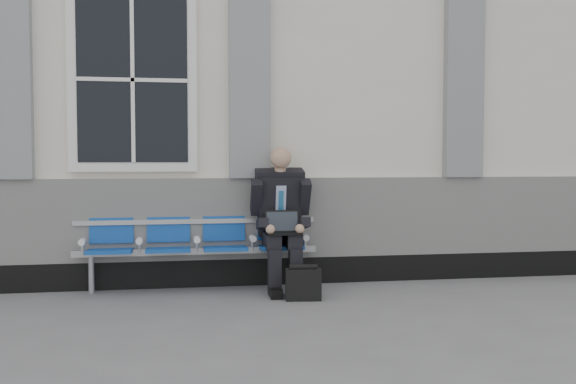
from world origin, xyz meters
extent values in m
plane|color=slate|center=(0.00, 0.00, 0.00)|extent=(70.00, 70.00, 0.00)
cube|color=silver|center=(0.00, 3.50, 2.10)|extent=(14.00, 4.00, 4.20)
cube|color=black|center=(0.00, 1.47, 0.15)|extent=(14.00, 0.10, 0.30)
cube|color=silver|center=(0.00, 1.46, 0.75)|extent=(14.00, 0.08, 0.90)
cube|color=gray|center=(-0.90, 1.44, 2.40)|extent=(0.45, 0.14, 2.40)
cube|color=gray|center=(1.60, 1.44, 2.40)|extent=(0.45, 0.14, 2.40)
cube|color=gray|center=(4.10, 1.44, 2.40)|extent=(0.45, 0.14, 2.40)
cube|color=white|center=(0.35, 1.46, 2.25)|extent=(1.35, 0.10, 1.95)
cube|color=black|center=(0.35, 1.41, 2.25)|extent=(1.15, 0.02, 1.75)
cube|color=#9EA0A3|center=(1.01, 1.30, 0.42)|extent=(2.60, 0.07, 0.07)
cube|color=#9EA0A3|center=(1.01, 1.42, 0.73)|extent=(2.60, 0.05, 0.05)
cylinder|color=#9EA0A3|center=(-0.09, 1.30, 0.20)|extent=(0.06, 0.06, 0.39)
cylinder|color=#9EA0A3|center=(2.11, 1.30, 0.20)|extent=(0.06, 0.06, 0.39)
cube|color=#093E97|center=(0.11, 1.22, 0.45)|extent=(0.46, 0.42, 0.07)
cube|color=#093E97|center=(0.11, 1.43, 0.71)|extent=(0.46, 0.10, 0.40)
cube|color=#093E97|center=(0.71, 1.22, 0.45)|extent=(0.46, 0.42, 0.07)
cube|color=#093E97|center=(0.71, 1.43, 0.71)|extent=(0.46, 0.10, 0.40)
cube|color=#093E97|center=(1.31, 1.22, 0.45)|extent=(0.46, 0.42, 0.07)
cube|color=#093E97|center=(1.31, 1.43, 0.71)|extent=(0.46, 0.10, 0.40)
cube|color=#093E97|center=(1.91, 1.22, 0.45)|extent=(0.46, 0.42, 0.07)
cube|color=#093E97|center=(1.91, 1.43, 0.71)|extent=(0.46, 0.10, 0.40)
cylinder|color=white|center=(-0.17, 1.25, 0.55)|extent=(0.07, 0.12, 0.07)
cylinder|color=white|center=(0.41, 1.25, 0.55)|extent=(0.07, 0.12, 0.07)
cylinder|color=white|center=(1.01, 1.25, 0.55)|extent=(0.07, 0.12, 0.07)
cylinder|color=white|center=(1.61, 1.25, 0.55)|extent=(0.07, 0.12, 0.07)
cylinder|color=white|center=(2.19, 1.25, 0.55)|extent=(0.07, 0.12, 0.07)
cube|color=black|center=(1.79, 0.80, 0.05)|extent=(0.13, 0.29, 0.10)
cube|color=black|center=(2.01, 0.79, 0.05)|extent=(0.13, 0.29, 0.10)
cube|color=black|center=(1.79, 0.86, 0.25)|extent=(0.13, 0.15, 0.47)
cube|color=black|center=(2.01, 0.86, 0.25)|extent=(0.13, 0.15, 0.47)
cube|color=black|center=(1.80, 1.10, 0.55)|extent=(0.16, 0.50, 0.15)
cube|color=black|center=(2.02, 1.10, 0.55)|extent=(0.16, 0.50, 0.15)
cube|color=black|center=(1.91, 1.32, 0.91)|extent=(0.47, 0.38, 0.69)
cube|color=#A6B4DA|center=(1.91, 1.19, 0.93)|extent=(0.11, 0.10, 0.39)
cube|color=#206498|center=(1.91, 1.18, 0.91)|extent=(0.05, 0.08, 0.33)
cube|color=black|center=(1.91, 1.29, 1.24)|extent=(0.53, 0.27, 0.16)
cylinder|color=tan|center=(1.91, 1.23, 1.31)|extent=(0.12, 0.12, 0.11)
sphere|color=tan|center=(1.91, 1.17, 1.42)|extent=(0.23, 0.23, 0.23)
cube|color=black|center=(1.64, 1.22, 1.00)|extent=(0.12, 0.31, 0.41)
cube|color=black|center=(2.17, 1.21, 1.00)|extent=(0.12, 0.31, 0.41)
cube|color=black|center=(1.68, 1.02, 0.73)|extent=(0.11, 0.34, 0.15)
cube|color=black|center=(2.12, 1.01, 0.73)|extent=(0.11, 0.34, 0.15)
sphere|color=tan|center=(1.75, 0.86, 0.69)|extent=(0.10, 0.10, 0.10)
sphere|color=tan|center=(2.05, 0.86, 0.69)|extent=(0.10, 0.10, 0.10)
cube|color=black|center=(1.90, 0.95, 0.63)|extent=(0.37, 0.26, 0.02)
cube|color=black|center=(1.91, 1.08, 0.75)|extent=(0.36, 0.10, 0.23)
cube|color=black|center=(1.91, 1.07, 0.75)|extent=(0.33, 0.08, 0.20)
cube|color=black|center=(2.05, 0.61, 0.16)|extent=(0.36, 0.18, 0.31)
cylinder|color=black|center=(2.05, 0.61, 0.33)|extent=(0.28, 0.08, 0.06)
camera|label=1|loc=(0.85, -5.62, 1.42)|focal=40.00mm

